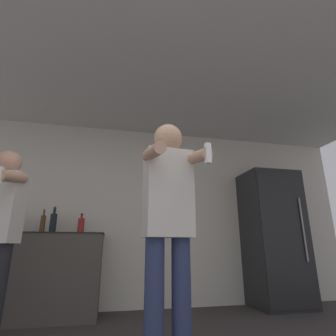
% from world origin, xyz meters
% --- Properties ---
extents(wall_back, '(7.00, 0.06, 2.55)m').
position_xyz_m(wall_back, '(0.00, 2.80, 1.27)').
color(wall_back, beige).
rests_on(wall_back, ground_plane).
extents(ceiling_slab, '(7.00, 3.29, 0.05)m').
position_xyz_m(ceiling_slab, '(0.00, 1.38, 2.57)').
color(ceiling_slab, silver).
rests_on(ceiling_slab, wall_back).
extents(refrigerator, '(0.77, 0.65, 1.89)m').
position_xyz_m(refrigerator, '(2.14, 2.46, 0.94)').
color(refrigerator, '#262628').
rests_on(refrigerator, ground_plane).
extents(counter, '(1.34, 0.60, 0.96)m').
position_xyz_m(counter, '(-0.94, 2.49, 0.48)').
color(counter, '#47423D').
rests_on(counter, ground_plane).
extents(bottle_short_whiskey, '(0.08, 0.08, 0.28)m').
position_xyz_m(bottle_short_whiskey, '(-1.39, 2.57, 1.07)').
color(bottle_short_whiskey, '#563314').
rests_on(bottle_short_whiskey, counter).
extents(bottle_green_wine, '(0.08, 0.08, 0.26)m').
position_xyz_m(bottle_green_wine, '(-0.57, 2.57, 1.07)').
color(bottle_green_wine, maroon).
rests_on(bottle_green_wine, counter).
extents(bottle_tall_gin, '(0.08, 0.08, 0.34)m').
position_xyz_m(bottle_tall_gin, '(-0.91, 2.57, 1.10)').
color(bottle_tall_gin, black).
rests_on(bottle_tall_gin, counter).
extents(bottle_amber_bourbon, '(0.07, 0.07, 0.30)m').
position_xyz_m(bottle_amber_bourbon, '(-1.51, 2.57, 1.09)').
color(bottle_amber_bourbon, maroon).
rests_on(bottle_amber_bourbon, counter).
extents(bottle_clear_vodka, '(0.06, 0.06, 0.31)m').
position_xyz_m(bottle_clear_vodka, '(-1.04, 2.57, 1.08)').
color(bottle_clear_vodka, '#563314').
rests_on(bottle_clear_vodka, counter).
extents(person_woman_foreground, '(0.45, 0.50, 1.74)m').
position_xyz_m(person_woman_foreground, '(0.21, 0.81, 1.00)').
color(person_woman_foreground, navy).
rests_on(person_woman_foreground, ground_plane).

